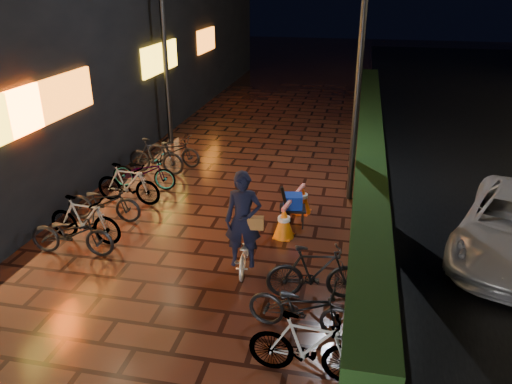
# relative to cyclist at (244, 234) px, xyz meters

# --- Properties ---
(ground) EXTENTS (80.00, 80.00, 0.00)m
(ground) POSITION_rel_cyclist_xyz_m (-1.07, -1.35, -0.72)
(ground) COLOR #381911
(ground) RESTS_ON ground
(hedge) EXTENTS (0.70, 20.00, 1.00)m
(hedge) POSITION_rel_cyclist_xyz_m (2.23, 6.65, -0.22)
(hedge) COLOR black
(hedge) RESTS_ON ground
(lamp_post_hedge) EXTENTS (0.49, 0.27, 5.25)m
(lamp_post_hedge) POSITION_rel_cyclist_xyz_m (1.79, 3.66, 2.17)
(lamp_post_hedge) COLOR black
(lamp_post_hedge) RESTS_ON ground
(lamp_post_sf) EXTENTS (0.56, 0.17, 5.80)m
(lamp_post_sf) POSITION_rel_cyclist_xyz_m (-4.07, 6.96, 2.48)
(lamp_post_sf) COLOR black
(lamp_post_sf) RESTS_ON ground
(cyclist) EXTENTS (0.72, 1.39, 1.93)m
(cyclist) POSITION_rel_cyclist_xyz_m (0.00, 0.00, 0.00)
(cyclist) COLOR silver
(cyclist) RESTS_ON ground
(traffic_barrier) EXTENTS (0.65, 1.69, 0.69)m
(traffic_barrier) POSITION_rel_cyclist_xyz_m (0.64, 2.00, -0.38)
(traffic_barrier) COLOR orange
(traffic_barrier) RESTS_ON ground
(cart_assembly) EXTENTS (0.62, 0.65, 1.04)m
(cart_assembly) POSITION_rel_cyclist_xyz_m (0.62, 1.91, -0.18)
(cart_assembly) COLOR black
(cart_assembly) RESTS_ON ground
(parked_bikes_storefront) EXTENTS (1.98, 5.95, 0.98)m
(parked_bikes_storefront) POSITION_rel_cyclist_xyz_m (-3.38, 2.34, -0.25)
(parked_bikes_storefront) COLOR black
(parked_bikes_storefront) RESTS_ON ground
(parked_bikes_hedge) EXTENTS (1.89, 2.48, 0.98)m
(parked_bikes_hedge) POSITION_rel_cyclist_xyz_m (1.35, -1.56, -0.24)
(parked_bikes_hedge) COLOR black
(parked_bikes_hedge) RESTS_ON ground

